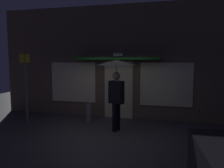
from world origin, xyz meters
TOP-DOWN VIEW (x-y plane):
  - ground_plane at (0.00, 0.00)m, footprint 18.00×18.00m
  - building_facade at (-0.00, 2.34)m, footprint 9.82×1.00m
  - person_with_umbrella at (0.28, 0.59)m, footprint 1.23×1.23m
  - street_sign_post at (-2.97, 0.61)m, footprint 0.40×0.07m
  - sidewalk_bollard at (-0.92, 1.30)m, footprint 0.20×0.20m

SIDE VIEW (x-z plane):
  - ground_plane at x=0.00m, z-range 0.00..0.00m
  - sidewalk_bollard at x=-0.92m, z-range 0.00..0.66m
  - street_sign_post at x=-2.97m, z-range 0.17..2.72m
  - person_with_umbrella at x=0.28m, z-range 0.65..2.91m
  - building_facade at x=0.00m, z-range -0.02..4.31m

